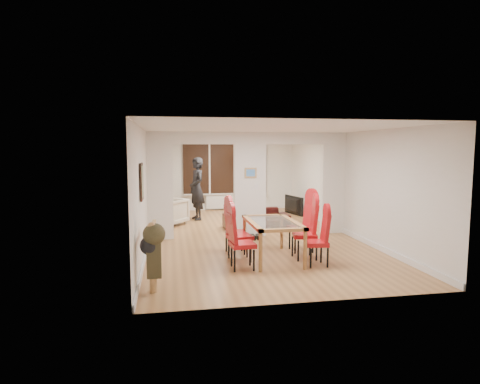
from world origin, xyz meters
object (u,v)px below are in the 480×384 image
object	(u,v)px
television	(291,205)
bottle	(249,206)
dining_chair_ra	(316,239)
sofa	(256,218)
armchair	(169,212)
person	(197,189)
dining_chair_lc	(235,229)
dining_chair_la	(243,240)
dining_chair_rb	(305,230)
dining_chair_rc	(301,224)
coffee_table	(243,214)
bowl	(240,210)
dining_table	(272,240)
dining_chair_lb	(240,232)

from	to	relation	value
television	bottle	distance (m)	1.54
dining_chair_ra	sofa	world-z (taller)	dining_chair_ra
armchair	bottle	size ratio (longest dim) A/B	2.83
person	television	size ratio (longest dim) A/B	1.79
dining_chair_lc	dining_chair_ra	world-z (taller)	dining_chair_lc
bottle	dining_chair_lc	bearing A→B (deg)	-105.17
dining_chair_la	dining_chair_rb	bearing A→B (deg)	13.96
dining_chair_ra	television	distance (m)	5.88
dining_chair_rc	coffee_table	xyz separation A→B (m)	(-0.49, 4.25, -0.47)
bowl	coffee_table	bearing A→B (deg)	17.54
dining_chair_lc	armchair	world-z (taller)	dining_chair_lc
dining_chair_la	armchair	distance (m)	4.74
dining_chair_la	bottle	world-z (taller)	dining_chair_la
dining_chair_ra	bottle	world-z (taller)	dining_chair_ra
person	coffee_table	xyz separation A→B (m)	(1.45, -0.01, -0.84)
dining_chair_rc	television	xyz separation A→B (m)	(1.21, 4.66, -0.28)
coffee_table	bowl	xyz separation A→B (m)	(-0.11, -0.03, 0.15)
bottle	dining_chair_la	bearing A→B (deg)	-102.61
coffee_table	bottle	size ratio (longest dim) A/B	3.47
dining_table	television	xyz separation A→B (m)	(1.99, 5.17, -0.08)
dining_chair_lb	person	world-z (taller)	person
dining_chair_rc	armchair	bearing A→B (deg)	114.58
dining_chair_rc	armchair	xyz separation A→B (m)	(-2.79, 3.50, -0.20)
dining_chair_ra	dining_chair_lb	bearing A→B (deg)	165.37
dining_chair_rc	bowl	bearing A→B (deg)	84.16
sofa	dining_chair_la	bearing A→B (deg)	-106.29
bowl	armchair	bearing A→B (deg)	-162.00
sofa	television	distance (m)	2.54
television	bowl	world-z (taller)	television
person	coffee_table	distance (m)	1.68
dining_chair_rb	sofa	world-z (taller)	dining_chair_rb
dining_chair_la	armchair	size ratio (longest dim) A/B	1.28
dining_chair_lb	dining_chair_rb	size ratio (longest dim) A/B	0.99
bowl	person	bearing A→B (deg)	178.17
dining_chair_lc	sofa	distance (m)	2.84
dining_chair_ra	armchair	world-z (taller)	dining_chair_ra
dining_chair_lb	armchair	xyz separation A→B (m)	(-1.36, 4.00, -0.18)
armchair	bowl	xyz separation A→B (m)	(2.19, 0.71, -0.12)
dining_chair_la	dining_chair_ra	distance (m)	1.40
dining_chair_la	coffee_table	world-z (taller)	dining_chair_la
bowl	dining_table	bearing A→B (deg)	-92.13
dining_table	television	world-z (taller)	dining_table
dining_chair_la	dining_chair_rb	size ratio (longest dim) A/B	0.95
dining_chair_la	sofa	bearing A→B (deg)	68.83
dining_chair_rb	armchair	world-z (taller)	dining_chair_rb
dining_chair_lc	dining_chair_ra	bearing A→B (deg)	-33.39
dining_chair_ra	bottle	bearing A→B (deg)	100.85
person	armchair	bearing A→B (deg)	-63.66
television	coffee_table	world-z (taller)	television
dining_chair_lc	television	size ratio (longest dim) A/B	0.96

